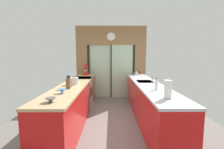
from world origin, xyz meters
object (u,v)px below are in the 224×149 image
at_px(mixing_bowl_far, 76,81).
at_px(mixing_bowl_mid, 62,91).
at_px(mixing_bowl_near, 51,100).
at_px(paper_towel_roll, 168,89).
at_px(stock_pot, 73,81).
at_px(oven_range, 82,92).
at_px(kettle, 137,73).
at_px(knife_block, 69,83).
at_px(stand_mixer, 86,70).
at_px(soap_bottle, 156,85).

bearing_deg(mixing_bowl_far, mixing_bowl_mid, -90.00).
height_order(mixing_bowl_near, paper_towel_roll, paper_towel_roll).
height_order(stock_pot, paper_towel_roll, paper_towel_roll).
bearing_deg(oven_range, mixing_bowl_mid, -89.48).
distance_m(kettle, paper_towel_roll, 2.96).
height_order(mixing_bowl_mid, stock_pot, stock_pot).
xyz_separation_m(stock_pot, paper_towel_roll, (1.78, -1.17, 0.06)).
bearing_deg(stock_pot, oven_range, 90.89).
bearing_deg(knife_block, oven_range, 90.67).
xyz_separation_m(mixing_bowl_near, stock_pot, (-0.00, 1.37, 0.05)).
height_order(stand_mixer, stock_pot, stand_mixer).
height_order(oven_range, knife_block, knife_block).
relative_size(stand_mixer, paper_towel_roll, 1.31).
height_order(kettle, paper_towel_roll, paper_towel_roll).
height_order(knife_block, stock_pot, knife_block).
distance_m(stand_mixer, paper_towel_roll, 3.54).
bearing_deg(kettle, knife_block, -129.24).
bearing_deg(stock_pot, mixing_bowl_far, 90.00).
height_order(oven_range, stock_pot, stock_pot).
height_order(mixing_bowl_near, mixing_bowl_far, mixing_bowl_far).
xyz_separation_m(mixing_bowl_far, soap_bottle, (1.78, -0.85, 0.06)).
height_order(mixing_bowl_mid, mixing_bowl_far, mixing_bowl_mid).
bearing_deg(stock_pot, stand_mixer, 90.00).
xyz_separation_m(oven_range, stand_mixer, (0.02, 0.70, 0.63)).
relative_size(stand_mixer, kettle, 1.68).
relative_size(mixing_bowl_far, soap_bottle, 0.63).
distance_m(mixing_bowl_far, kettle, 2.32).
bearing_deg(kettle, mixing_bowl_far, -140.07).
distance_m(mixing_bowl_near, paper_towel_roll, 1.79).
bearing_deg(oven_range, soap_bottle, -44.04).
relative_size(stock_pot, paper_towel_roll, 0.75).
distance_m(mixing_bowl_near, soap_bottle, 1.96).
relative_size(oven_range, mixing_bowl_mid, 6.09).
relative_size(mixing_bowl_far, paper_towel_roll, 0.46).
xyz_separation_m(mixing_bowl_mid, mixing_bowl_far, (0.00, 1.13, -0.01)).
distance_m(mixing_bowl_mid, stand_mixer, 2.72).
relative_size(mixing_bowl_mid, knife_block, 0.54).
bearing_deg(mixing_bowl_far, kettle, 39.93).
relative_size(mixing_bowl_mid, kettle, 0.60).
height_order(stand_mixer, paper_towel_roll, stand_mixer).
bearing_deg(soap_bottle, oven_range, 135.96).
distance_m(mixing_bowl_mid, mixing_bowl_far, 1.13).
distance_m(mixing_bowl_mid, soap_bottle, 1.80).
relative_size(mixing_bowl_far, stand_mixer, 0.35).
bearing_deg(knife_block, mixing_bowl_far, 90.00).
xyz_separation_m(mixing_bowl_near, stand_mixer, (0.00, 3.26, 0.13)).
bearing_deg(oven_range, knife_block, -89.33).
bearing_deg(mixing_bowl_mid, mixing_bowl_far, 90.00).
height_order(mixing_bowl_near, mixing_bowl_mid, mixing_bowl_mid).
xyz_separation_m(mixing_bowl_near, mixing_bowl_mid, (-0.00, 0.53, 0.01)).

